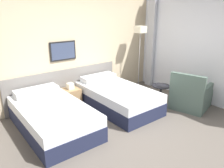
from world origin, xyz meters
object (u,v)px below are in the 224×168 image
bed_near_window (117,97)px  side_table (161,91)px  armchair (190,97)px  floor_lamp (140,37)px  bed_near_door (52,116)px  nightstand (71,97)px

bed_near_window → side_table: bed_near_window is taller
armchair → bed_near_window: bearing=36.4°
floor_lamp → armchair: floor_lamp is taller
side_table → armchair: size_ratio=0.50×
bed_near_door → nightstand: bearing=43.1°
bed_near_window → armchair: size_ratio=2.01×
bed_near_door → bed_near_window: bearing=0.0°
bed_near_window → side_table: size_ratio=4.02×
floor_lamp → bed_near_window: bearing=-156.1°
side_table → floor_lamp: bearing=72.2°
bed_near_window → side_table: (0.91, -0.55, 0.09)m
floor_lamp → side_table: bearing=-107.8°
nightstand → side_table: nightstand is taller
bed_near_door → side_table: bed_near_door is taller
bed_near_window → side_table: 1.07m
side_table → bed_near_window: bearing=148.8°
nightstand → side_table: bearing=-37.2°
nightstand → floor_lamp: bearing=-5.2°
bed_near_window → floor_lamp: size_ratio=1.12×
floor_lamp → bed_near_door: bearing=-168.9°
bed_near_door → nightstand: 1.10m
floor_lamp → side_table: (-0.36, -1.11, -1.16)m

